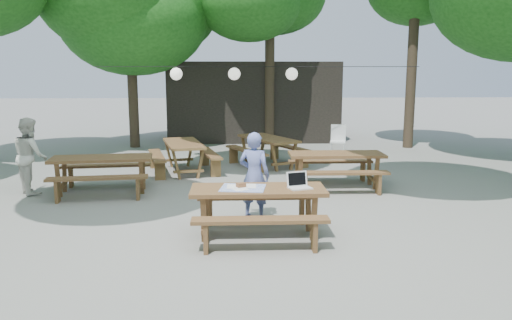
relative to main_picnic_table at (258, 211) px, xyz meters
The scene contains 13 objects.
ground 0.88m from the main_picnic_table, 99.38° to the left, with size 80.00×80.00×0.00m, color slate.
pavilion 11.34m from the main_picnic_table, 88.12° to the left, with size 6.00×3.00×2.80m, color black.
main_picnic_table is the anchor object (origin of this frame).
picnic_table_nw 4.20m from the main_picnic_table, 136.60° to the left, with size 2.08×1.79×0.75m.
picnic_table_ne 3.66m from the main_picnic_table, 60.03° to the left, with size 2.01×1.60×0.75m.
picnic_table_far_w 5.21m from the main_picnic_table, 107.86° to the left, with size 1.98×2.21×0.75m.
picnic_table_far_e 5.81m from the main_picnic_table, 84.60° to the left, with size 2.26×2.40×0.75m.
woman 1.03m from the main_picnic_table, 91.00° to the left, with size 0.54×0.35×1.47m, color #6A78C2.
second_person 5.39m from the main_picnic_table, 146.72° to the left, with size 0.76×0.59×1.56m, color silver.
plastic_chair 7.84m from the main_picnic_table, 69.54° to the left, with size 0.53×0.53×0.90m.
laptop 0.74m from the main_picnic_table, ahead, with size 0.39×0.35×0.24m.
tabletop_clutter 0.44m from the main_picnic_table, behind, with size 0.72×0.64×0.08m.
paper_lanterns 7.08m from the main_picnic_table, 92.67° to the left, with size 9.00×0.34×0.38m.
Camera 1 is at (-0.23, -8.02, 2.46)m, focal length 35.00 mm.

